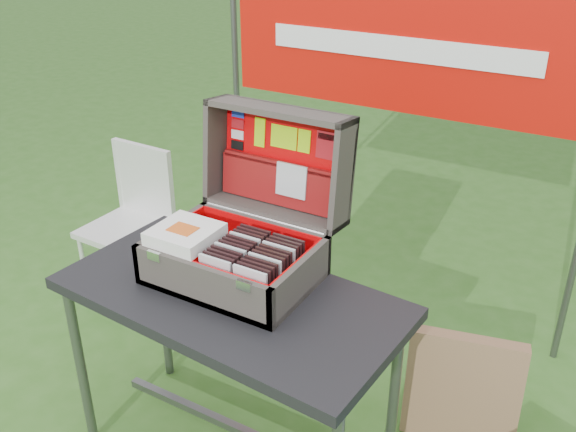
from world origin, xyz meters
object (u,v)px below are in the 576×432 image
Objects in this scene: chair at (125,231)px; cardboard_box at (462,389)px; table at (234,378)px; suitcase at (242,203)px.

cardboard_box is (1.73, -0.07, -0.18)m from chair.
suitcase reaches higher than table.
chair is (-1.01, 0.43, -0.58)m from suitcase.
cardboard_box is at bearing -0.54° from chair.
table is at bearing -75.67° from suitcase.
chair is at bearing 164.98° from cardboard_box.
cardboard_box is (0.68, 0.51, -0.14)m from table.
suitcase is 1.10m from cardboard_box.
chair reaches higher than cardboard_box.
cardboard_box is at bearing 26.98° from suitcase.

